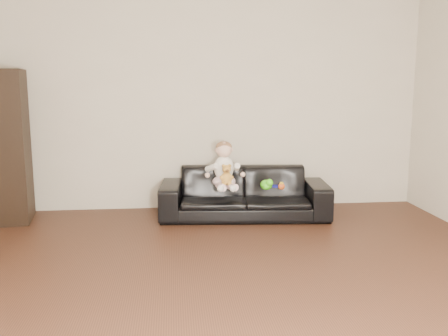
{
  "coord_description": "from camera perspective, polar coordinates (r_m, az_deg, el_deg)",
  "views": [
    {
      "loc": [
        -0.49,
        -3.23,
        1.52
      ],
      "look_at": [
        0.07,
        2.16,
        0.58
      ],
      "focal_mm": 40.0,
      "sensor_mm": 36.0,
      "label": 1
    }
  ],
  "objects": [
    {
      "name": "cabinet",
      "position": [
        5.9,
        -23.51,
        2.25
      ],
      "size": [
        0.49,
        0.62,
        1.65
      ],
      "primitive_type": "cube",
      "rotation": [
        0.0,
        0.0,
        0.14
      ],
      "color": "black",
      "rests_on": "floor"
    },
    {
      "name": "floor",
      "position": [
        3.6,
        2.54,
        -15.17
      ],
      "size": [
        5.5,
        5.5,
        0.0
      ],
      "primitive_type": "plane",
      "color": "#402316",
      "rests_on": "ground"
    },
    {
      "name": "teddy_bear",
      "position": [
        5.34,
        0.3,
        -0.81
      ],
      "size": [
        0.15,
        0.15,
        0.22
      ],
      "rotation": [
        0.0,
        0.0,
        0.44
      ],
      "color": "#C18A37",
      "rests_on": "sofa"
    },
    {
      "name": "toy_green",
      "position": [
        5.43,
        4.86,
        -1.92
      ],
      "size": [
        0.15,
        0.17,
        0.11
      ],
      "primitive_type": "ellipsoid",
      "rotation": [
        0.0,
        0.0,
        0.11
      ],
      "color": "#4CE51A",
      "rests_on": "sofa"
    },
    {
      "name": "sofa",
      "position": [
        5.67,
        2.31,
        -2.86
      ],
      "size": [
        1.94,
        0.89,
        0.55
      ],
      "primitive_type": "imported",
      "rotation": [
        0.0,
        0.0,
        -0.08
      ],
      "color": "black",
      "rests_on": "floor"
    },
    {
      "name": "toy_rattle",
      "position": [
        5.46,
        6.58,
        -2.1
      ],
      "size": [
        0.08,
        0.08,
        0.07
      ],
      "primitive_type": "sphere",
      "rotation": [
        0.0,
        0.0,
        0.05
      ],
      "color": "#CF4E18",
      "rests_on": "sofa"
    },
    {
      "name": "shelf_item",
      "position": [
        5.86,
        -23.57,
        5.87
      ],
      "size": [
        0.21,
        0.27,
        0.28
      ],
      "primitive_type": "cube",
      "rotation": [
        0.0,
        0.0,
        0.14
      ],
      "color": "silver",
      "rests_on": "cabinet"
    },
    {
      "name": "wall_back",
      "position": [
        6.0,
        -1.25,
        7.72
      ],
      "size": [
        5.0,
        0.0,
        5.0
      ],
      "primitive_type": "plane",
      "rotation": [
        1.57,
        0.0,
        0.0
      ],
      "color": "beige",
      "rests_on": "ground"
    },
    {
      "name": "baby",
      "position": [
        5.48,
        0.02,
        0.05
      ],
      "size": [
        0.39,
        0.46,
        0.52
      ],
      "rotation": [
        0.0,
        0.0,
        0.27
      ],
      "color": "silver",
      "rests_on": "sofa"
    },
    {
      "name": "toy_blue_disc",
      "position": [
        5.6,
        5.98,
        -2.08
      ],
      "size": [
        0.12,
        0.12,
        0.01
      ],
      "primitive_type": "cylinder",
      "rotation": [
        0.0,
        0.0,
        -0.18
      ],
      "color": "#181AC4",
      "rests_on": "sofa"
    }
  ]
}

